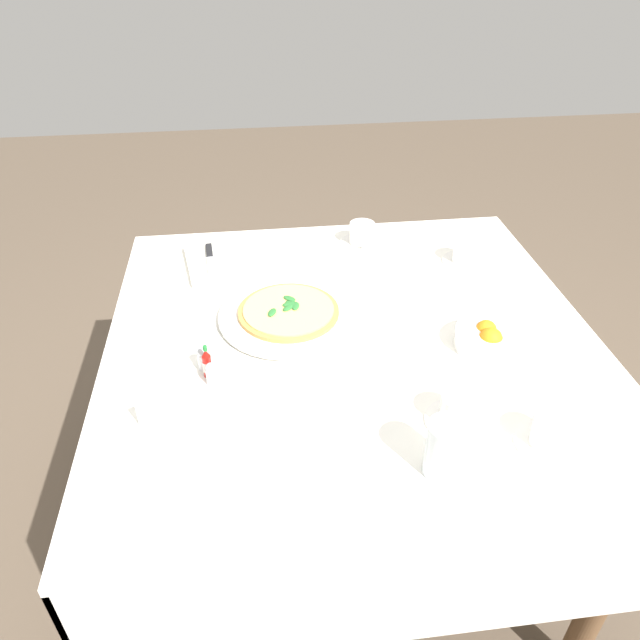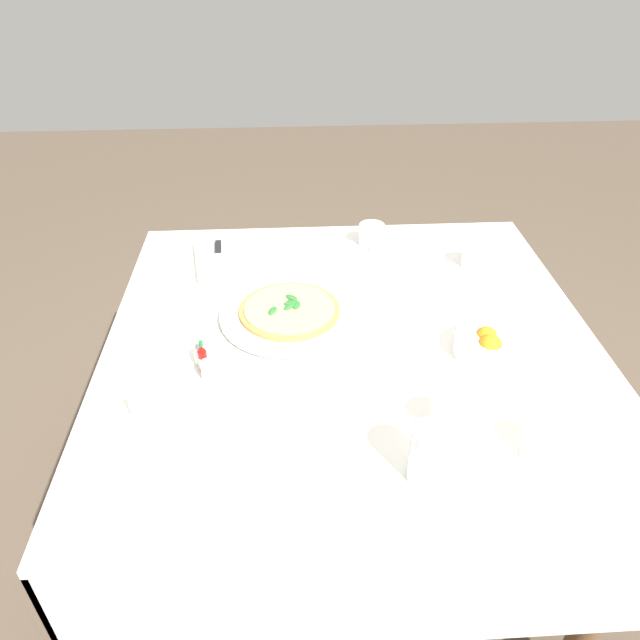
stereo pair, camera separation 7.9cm
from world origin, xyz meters
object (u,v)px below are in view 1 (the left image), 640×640
(pizza_plate, at_px, (289,315))
(hot_sauce_bottle, at_px, (207,364))
(menu_card, at_px, (158,406))
(coffee_cup_center_back, at_px, (552,433))
(citrus_bowl, at_px, (487,338))
(water_glass_back_corner, at_px, (445,451))
(pizza, at_px, (289,311))
(coffee_cup_right_edge, at_px, (362,235))
(coffee_cup_far_left, at_px, (459,411))
(salt_shaker, at_px, (212,375))
(pepper_shaker, at_px, (203,359))
(napkin_folded, at_px, (211,263))
(dinner_knife, at_px, (210,259))
(coffee_cup_near_left, at_px, (466,253))

(pizza_plate, bearing_deg, hot_sauce_bottle, -44.83)
(menu_card, bearing_deg, coffee_cup_center_back, -41.76)
(coffee_cup_center_back, relative_size, citrus_bowl, 0.87)
(hot_sauce_bottle, bearing_deg, water_glass_back_corner, 53.25)
(water_glass_back_corner, relative_size, citrus_bowl, 0.77)
(pizza, relative_size, coffee_cup_right_edge, 1.90)
(pizza_plate, distance_m, menu_card, 0.43)
(coffee_cup_far_left, xyz_separation_m, salt_shaker, (-0.18, -0.49, -0.01))
(coffee_cup_right_edge, bearing_deg, salt_shaker, -36.43)
(water_glass_back_corner, bearing_deg, pepper_shaker, -128.41)
(citrus_bowl, height_order, salt_shaker, citrus_bowl)
(pizza_plate, height_order, coffee_cup_center_back, coffee_cup_center_back)
(napkin_folded, height_order, hot_sauce_bottle, hot_sauce_bottle)
(hot_sauce_bottle, distance_m, salt_shaker, 0.03)
(napkin_folded, height_order, citrus_bowl, citrus_bowl)
(coffee_cup_right_edge, relative_size, pepper_shaker, 2.36)
(dinner_knife, bearing_deg, napkin_folded, -180.00)
(napkin_folded, distance_m, salt_shaker, 0.51)
(coffee_cup_far_left, xyz_separation_m, citrus_bowl, (-0.23, 0.14, -0.01))
(pizza_plate, xyz_separation_m, menu_card, (0.31, -0.29, 0.02))
(citrus_bowl, bearing_deg, coffee_cup_far_left, -31.72)
(pizza_plate, bearing_deg, pizza, -174.89)
(coffee_cup_near_left, bearing_deg, salt_shaker, -58.07)
(citrus_bowl, distance_m, menu_card, 0.75)
(coffee_cup_right_edge, height_order, dinner_knife, coffee_cup_right_edge)
(water_glass_back_corner, bearing_deg, coffee_cup_center_back, 99.46)
(coffee_cup_near_left, relative_size, coffee_cup_far_left, 1.00)
(pizza, distance_m, coffee_cup_center_back, 0.67)
(coffee_cup_far_left, xyz_separation_m, pepper_shaker, (-0.24, -0.51, -0.01))
(pizza, bearing_deg, citrus_bowl, 69.26)
(pizza, height_order, water_glass_back_corner, water_glass_back_corner)
(pizza_plate, relative_size, water_glass_back_corner, 3.03)
(citrus_bowl, height_order, pepper_shaker, citrus_bowl)
(dinner_knife, distance_m, pepper_shaker, 0.45)
(dinner_knife, distance_m, menu_card, 0.61)
(pizza_plate, distance_m, coffee_cup_center_back, 0.67)
(coffee_cup_far_left, bearing_deg, dinner_knife, -143.67)
(coffee_cup_right_edge, bearing_deg, pepper_shaker, -40.45)
(coffee_cup_near_left, height_order, menu_card, coffee_cup_near_left)
(dinner_knife, bearing_deg, coffee_cup_right_edge, 95.58)
(pizza, bearing_deg, salt_shaker, -39.46)
(pizza_plate, distance_m, coffee_cup_right_edge, 0.45)
(coffee_cup_right_edge, distance_m, hot_sauce_bottle, 0.72)
(coffee_cup_near_left, xyz_separation_m, salt_shaker, (0.45, -0.71, -0.00))
(water_glass_back_corner, relative_size, napkin_folded, 0.49)
(pepper_shaker, bearing_deg, citrus_bowl, 89.67)
(pizza, distance_m, citrus_bowl, 0.48)
(coffee_cup_near_left, distance_m, napkin_folded, 0.73)
(coffee_cup_right_edge, distance_m, coffee_cup_near_left, 0.31)
(coffee_cup_far_left, bearing_deg, menu_card, -98.59)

